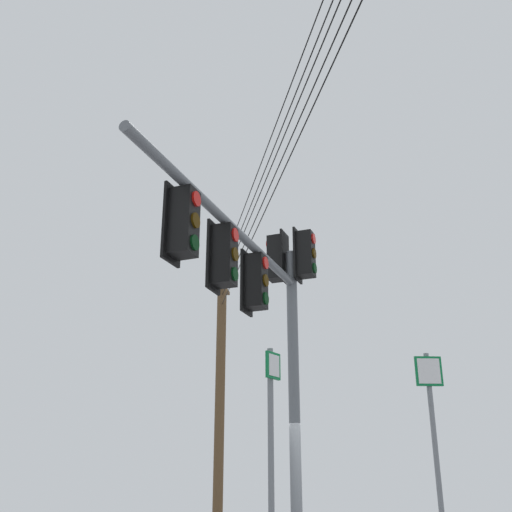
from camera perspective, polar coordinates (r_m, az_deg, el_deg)
The scene contains 5 objects.
signal_mast_assembly at distance 10.33m, azimuth 0.68°, elevation -3.53°, with size 2.05×5.90×6.16m.
utility_pole_wooden at distance 22.72m, azimuth -3.29°, elevation -11.31°, with size 0.35×2.27×10.10m.
route_sign_primary at distance 7.35m, azimuth 1.43°, elevation -18.09°, with size 0.16×0.25×2.96m.
route_sign_secondary at distance 8.78m, azimuth 16.10°, elevation -16.41°, with size 0.37×0.12×3.14m.
overhead_wire_span at distance 12.48m, azimuth 4.15°, elevation 14.42°, with size 7.07×23.81×2.00m.
Camera 1 is at (-0.06, -10.39, 1.32)m, focal length 43.70 mm.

